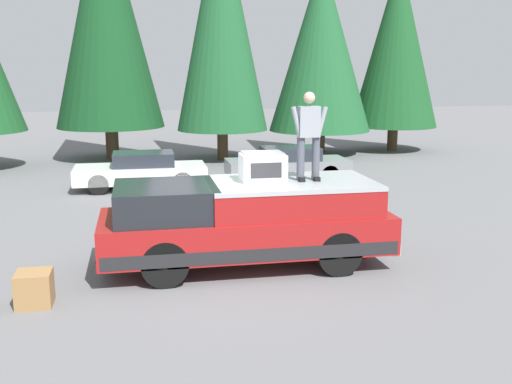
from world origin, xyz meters
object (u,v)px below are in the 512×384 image
(compressor_unit, at_px, (263,167))
(wooden_crate, at_px, (34,289))
(parked_car_white, at_px, (141,171))
(pickup_truck, at_px, (246,222))
(person_on_truck_bed, at_px, (309,134))
(parked_car_grey, at_px, (288,164))

(compressor_unit, xyz_separation_m, wooden_crate, (-1.38, 4.06, -1.65))
(parked_car_white, bearing_deg, compressor_unit, -164.36)
(pickup_truck, height_order, wooden_crate, pickup_truck)
(pickup_truck, relative_size, wooden_crate, 9.89)
(parked_car_white, bearing_deg, pickup_truck, -166.73)
(pickup_truck, bearing_deg, wooden_crate, 109.43)
(parked_car_white, bearing_deg, person_on_truck_bed, -159.06)
(parked_car_grey, distance_m, wooden_crate, 11.90)
(compressor_unit, xyz_separation_m, parked_car_grey, (8.45, -2.63, -1.35))
(pickup_truck, relative_size, parked_car_grey, 1.35)
(pickup_truck, height_order, compressor_unit, compressor_unit)
(person_on_truck_bed, height_order, wooden_crate, person_on_truck_bed)
(pickup_truck, relative_size, person_on_truck_bed, 3.28)
(person_on_truck_bed, bearing_deg, parked_car_white, 20.94)
(pickup_truck, distance_m, compressor_unit, 1.11)
(parked_car_grey, bearing_deg, parked_car_white, 94.23)
(person_on_truck_bed, relative_size, parked_car_white, 0.41)
(person_on_truck_bed, relative_size, wooden_crate, 3.02)
(pickup_truck, bearing_deg, parked_car_grey, -19.19)
(compressor_unit, bearing_deg, wooden_crate, 108.82)
(compressor_unit, xyz_separation_m, person_on_truck_bed, (-0.10, -0.87, 0.62))
(parked_car_grey, distance_m, parked_car_white, 4.91)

